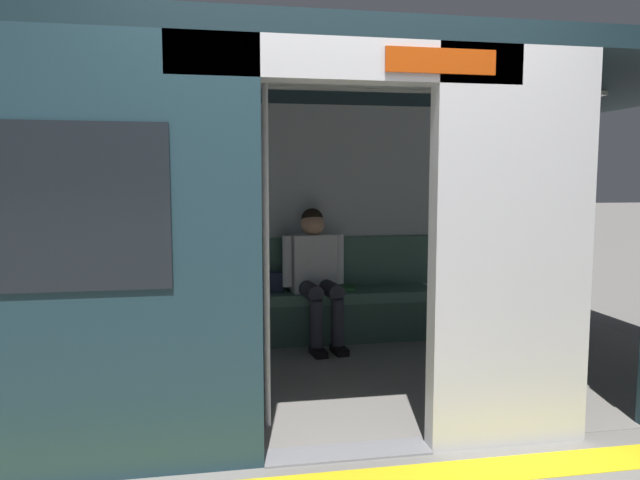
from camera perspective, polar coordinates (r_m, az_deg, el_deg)
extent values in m
plane|color=gray|center=(3.25, 2.65, -20.00)|extent=(60.00, 60.00, 0.00)
cube|color=silver|center=(3.23, 18.09, -1.02)|extent=(0.87, 0.12, 2.09)
cube|color=black|center=(3.21, 18.32, 3.41)|extent=(0.48, 0.02, 0.55)
cube|color=black|center=(2.86, -25.37, 2.89)|extent=(1.10, 0.02, 0.76)
cube|color=silver|center=(2.98, 2.84, 16.96)|extent=(1.75, 0.16, 0.20)
cube|color=#BF3F0C|center=(3.02, 11.70, 16.69)|extent=(0.56, 0.02, 0.12)
cube|color=#15272E|center=(4.19, -1.06, 15.94)|extent=(6.40, 2.61, 0.12)
cube|color=gray|center=(4.36, -1.01, -13.03)|extent=(6.08, 2.45, 0.01)
cube|color=silver|center=(5.35, -3.11, 1.88)|extent=(6.08, 0.10, 2.09)
cube|color=#4C7566|center=(5.33, -3.01, -2.20)|extent=(3.52, 0.06, 0.45)
cube|color=white|center=(4.17, -1.06, 14.72)|extent=(4.48, 0.16, 0.03)
cube|color=gray|center=(3.24, 2.65, -19.91)|extent=(0.87, 0.19, 0.01)
cube|color=#4C7566|center=(5.16, -2.69, -5.50)|extent=(2.50, 0.44, 0.09)
cube|color=#39574C|center=(5.02, -2.37, -8.43)|extent=(2.50, 0.04, 0.35)
cube|color=silver|center=(5.12, -0.73, -2.24)|extent=(0.41, 0.27, 0.50)
sphere|color=tan|center=(5.08, -0.73, 1.61)|extent=(0.21, 0.21, 0.21)
sphere|color=black|center=(5.09, -0.76, 2.03)|extent=(0.19, 0.19, 0.19)
cylinder|color=silver|center=(5.16, 1.87, -1.85)|extent=(0.08, 0.08, 0.44)
cylinder|color=silver|center=(5.02, -3.19, -2.06)|extent=(0.08, 0.08, 0.44)
cylinder|color=#2D2D38|center=(4.99, 0.94, -4.78)|extent=(0.19, 0.41, 0.14)
cylinder|color=#2D2D38|center=(4.94, -1.05, -4.90)|extent=(0.19, 0.41, 0.14)
cylinder|color=#2D2D38|center=(4.86, 1.70, -8.12)|extent=(0.10, 0.10, 0.40)
cylinder|color=#2D2D38|center=(4.80, -0.35, -8.28)|extent=(0.10, 0.10, 0.40)
cube|color=black|center=(4.87, 1.89, -10.68)|extent=(0.13, 0.23, 0.06)
cube|color=black|center=(4.81, -0.17, -10.87)|extent=(0.13, 0.23, 0.06)
cube|color=#262D4C|center=(5.14, -5.11, -4.09)|extent=(0.26, 0.14, 0.17)
cube|color=#1A2035|center=(5.07, -5.03, -4.33)|extent=(0.02, 0.01, 0.14)
cube|color=#33723F|center=(5.23, 2.65, -4.69)|extent=(0.21, 0.25, 0.03)
cylinder|color=silver|center=(3.29, -5.26, -0.82)|extent=(0.04, 0.04, 2.07)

